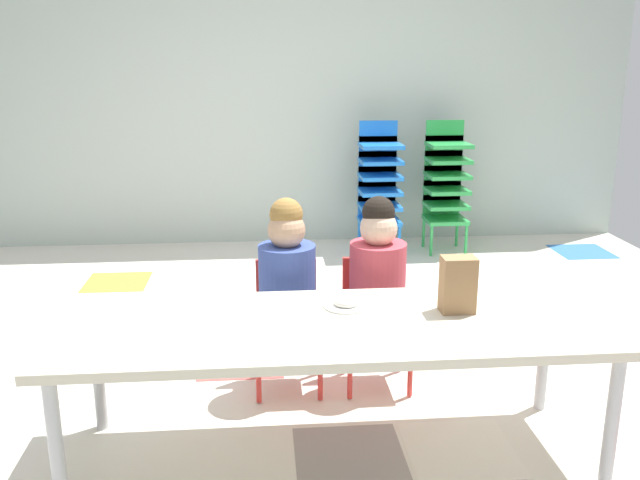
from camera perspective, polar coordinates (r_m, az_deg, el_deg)
name	(u,v)px	position (r m, az deg, el deg)	size (l,w,h in m)	color
ground_plane	(328,360)	(3.60, 0.66, -10.08)	(5.52, 4.81, 0.02)	silver
back_wall	(299,84)	(5.66, -1.78, 13.02)	(5.52, 0.10, 2.62)	#B2C1B7
craft_table	(335,333)	(2.56, 1.27, -7.82)	(2.08, 0.72, 0.57)	beige
seated_child_near_camera	(287,278)	(3.09, -2.80, -3.18)	(0.34, 0.34, 0.92)	red
seated_child_middle_seat	(377,275)	(3.13, 4.85, -2.96)	(0.32, 0.31, 0.92)	red
kid_chair_blue_stack	(379,181)	(5.37, 5.02, 5.00)	(0.32, 0.30, 1.04)	blue
kid_chair_green_stack	(446,180)	(5.49, 10.56, 5.02)	(0.32, 0.30, 1.04)	green
paper_bag_brown	(458,285)	(2.66, 11.56, -3.70)	(0.13, 0.09, 0.22)	#9E754C
paper_plate_near_edge	(345,306)	(2.69, 2.15, -5.57)	(0.18, 0.18, 0.01)	white
donut_powdered_on_plate	(345,302)	(2.68, 2.16, -5.21)	(0.10, 0.10, 0.03)	white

